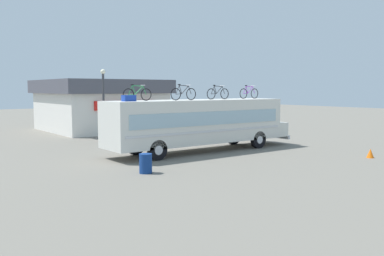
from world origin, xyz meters
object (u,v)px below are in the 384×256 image
(rooftop_bicycle_1, at_px, (137,94))
(rooftop_bicycle_4, at_px, (249,93))
(traffic_cone, at_px, (370,153))
(rooftop_bicycle_3, at_px, (218,93))
(rooftop_bicycle_2, at_px, (183,93))
(bus, at_px, (200,122))
(trash_bin, at_px, (146,163))
(luggage_bag_1, at_px, (129,98))
(street_lamp, at_px, (104,102))

(rooftop_bicycle_1, xyz_separation_m, rooftop_bicycle_4, (8.21, 0.12, -0.00))
(rooftop_bicycle_1, distance_m, traffic_cone, 12.59)
(rooftop_bicycle_1, height_order, rooftop_bicycle_3, same)
(rooftop_bicycle_3, bearing_deg, rooftop_bicycle_2, -171.92)
(bus, height_order, trash_bin, bus)
(luggage_bag_1, xyz_separation_m, rooftop_bicycle_2, (3.35, -0.05, 0.21))
(rooftop_bicycle_3, bearing_deg, traffic_cone, -59.95)
(bus, xyz_separation_m, rooftop_bicycle_3, (1.46, 0.16, 1.63))
(bus, bearing_deg, street_lamp, 130.36)
(bus, distance_m, trash_bin, 6.92)
(rooftop_bicycle_3, relative_size, traffic_cone, 3.47)
(rooftop_bicycle_1, height_order, rooftop_bicycle_4, rooftop_bicycle_1)
(rooftop_bicycle_4, height_order, street_lamp, street_lamp)
(bus, bearing_deg, rooftop_bicycle_2, -169.84)
(rooftop_bicycle_4, bearing_deg, rooftop_bicycle_2, -174.21)
(rooftop_bicycle_4, distance_m, street_lamp, 9.14)
(rooftop_bicycle_1, xyz_separation_m, street_lamp, (0.13, 4.35, -0.56))
(rooftop_bicycle_1, distance_m, rooftop_bicycle_3, 5.46)
(luggage_bag_1, distance_m, street_lamp, 4.83)
(rooftop_bicycle_1, height_order, traffic_cone, rooftop_bicycle_1)
(rooftop_bicycle_4, bearing_deg, traffic_cone, -78.72)
(traffic_cone, height_order, street_lamp, street_lamp)
(street_lamp, bearing_deg, bus, -49.64)
(bus, relative_size, rooftop_bicycle_4, 7.49)
(luggage_bag_1, xyz_separation_m, street_lamp, (0.85, 4.75, -0.35))
(luggage_bag_1, xyz_separation_m, rooftop_bicycle_1, (0.72, 0.39, 0.21))
(bus, xyz_separation_m, rooftop_bicycle_1, (-4.00, 0.20, 1.63))
(rooftop_bicycle_2, bearing_deg, rooftop_bicycle_4, 5.79)
(rooftop_bicycle_1, relative_size, rooftop_bicycle_3, 1.00)
(rooftop_bicycle_1, xyz_separation_m, rooftop_bicycle_3, (5.46, -0.04, 0.00))
(rooftop_bicycle_4, height_order, trash_bin, rooftop_bicycle_4)
(rooftop_bicycle_3, xyz_separation_m, trash_bin, (-7.24, -3.74, -2.93))
(luggage_bag_1, bearing_deg, rooftop_bicycle_3, 3.26)
(luggage_bag_1, bearing_deg, bus, 2.37)
(bus, height_order, traffic_cone, bus)
(rooftop_bicycle_3, distance_m, rooftop_bicycle_4, 2.76)
(rooftop_bicycle_2, height_order, traffic_cone, rooftop_bicycle_2)
(luggage_bag_1, height_order, rooftop_bicycle_2, rooftop_bicycle_2)
(luggage_bag_1, bearing_deg, trash_bin, -107.43)
(bus, distance_m, street_lamp, 6.07)
(rooftop_bicycle_3, xyz_separation_m, traffic_cone, (4.25, -7.35, -3.10))
(bus, height_order, rooftop_bicycle_3, rooftop_bicycle_3)
(bus, relative_size, rooftop_bicycle_1, 7.22)
(rooftop_bicycle_3, xyz_separation_m, rooftop_bicycle_4, (2.75, 0.17, -0.00))
(rooftop_bicycle_4, distance_m, traffic_cone, 8.27)
(luggage_bag_1, xyz_separation_m, rooftop_bicycle_4, (8.92, 0.52, 0.20))
(trash_bin, bearing_deg, rooftop_bicycle_1, 64.80)
(trash_bin, height_order, traffic_cone, trash_bin)
(rooftop_bicycle_3, distance_m, traffic_cone, 9.04)
(luggage_bag_1, relative_size, rooftop_bicycle_3, 0.38)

